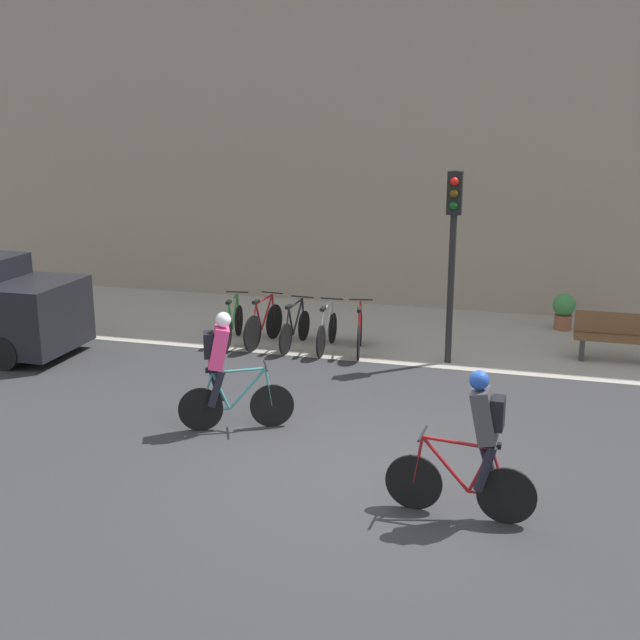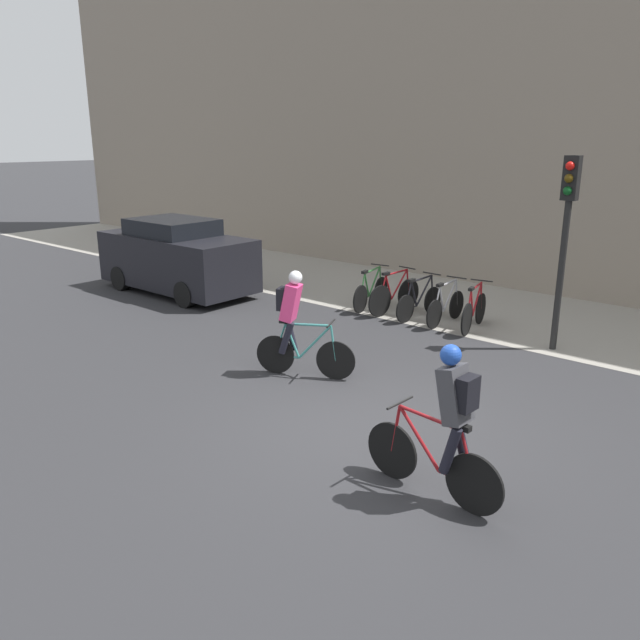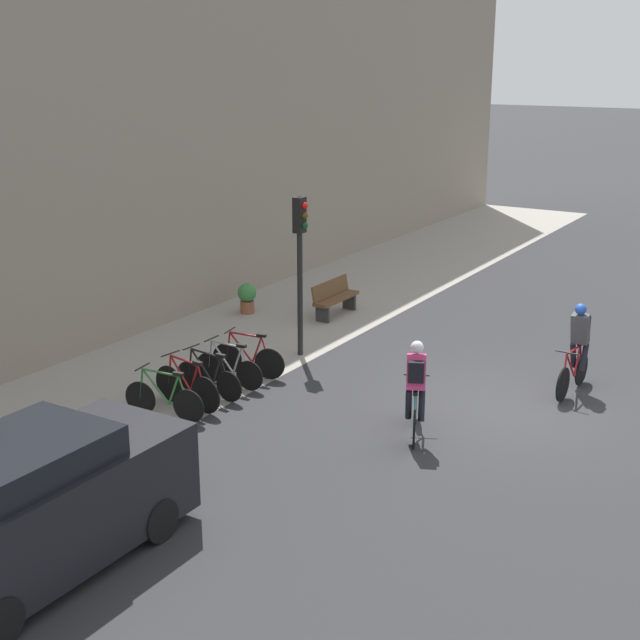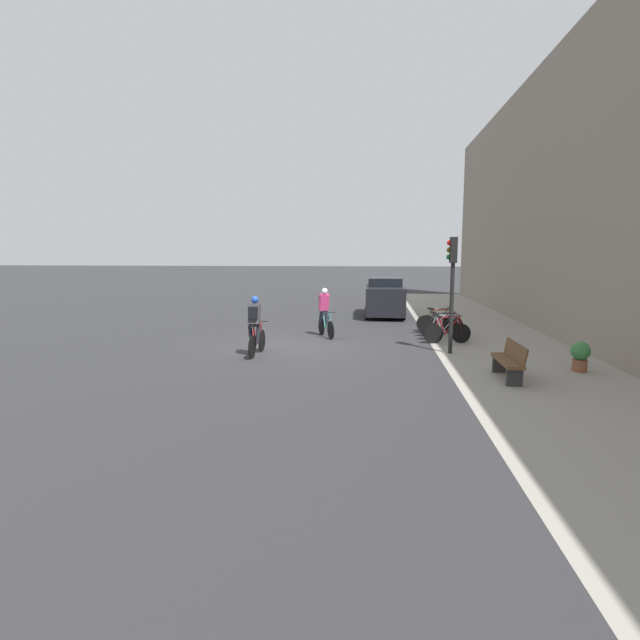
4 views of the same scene
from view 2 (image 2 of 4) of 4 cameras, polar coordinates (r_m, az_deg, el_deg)
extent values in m
plane|color=#2B2B2D|center=(8.52, 5.06, -10.07)|extent=(200.00, 200.00, 0.00)
cube|color=gray|center=(14.24, 21.12, -0.18)|extent=(44.00, 4.50, 0.01)
cube|color=gray|center=(16.23, 26.39, 19.77)|extent=(44.00, 0.60, 10.41)
cylinder|color=black|center=(10.08, 1.44, -3.73)|extent=(0.61, 0.30, 0.65)
cylinder|color=black|center=(10.38, -4.10, -3.17)|extent=(0.61, 0.30, 0.65)
cylinder|color=teal|center=(10.08, -0.48, -2.03)|extent=(0.53, 0.27, 0.62)
cylinder|color=teal|center=(10.20, -2.55, -1.92)|extent=(0.26, 0.15, 0.58)
cylinder|color=teal|center=(10.03, -1.11, -0.44)|extent=(0.72, 0.35, 0.07)
cylinder|color=teal|center=(10.31, -3.02, -3.32)|extent=(0.39, 0.20, 0.05)
cylinder|color=teal|center=(10.26, -3.64, -1.77)|extent=(0.21, 0.12, 0.56)
cylinder|color=teal|center=(10.00, 1.22, -2.14)|extent=(0.12, 0.08, 0.59)
cylinder|color=black|center=(9.91, 1.00, -0.31)|extent=(0.21, 0.43, 0.03)
cube|color=black|center=(10.14, -3.18, -0.12)|extent=(0.22, 0.16, 0.06)
cube|color=#DB3875|center=(10.02, -2.67, 1.64)|extent=(0.42, 0.42, 0.63)
sphere|color=silver|center=(9.89, -2.26, 3.91)|extent=(0.29, 0.29, 0.22)
cylinder|color=black|center=(10.09, -3.10, -1.65)|extent=(0.30, 0.21, 0.56)
cylinder|color=black|center=(10.29, -2.69, -1.29)|extent=(0.26, 0.20, 0.56)
cube|color=black|center=(10.05, -3.43, 1.97)|extent=(0.23, 0.29, 0.36)
cylinder|color=black|center=(7.34, 6.61, -11.77)|extent=(0.68, 0.07, 0.67)
cylinder|color=black|center=(6.85, 13.91, -14.39)|extent=(0.68, 0.07, 0.67)
cylinder|color=maroon|center=(7.03, 9.06, -10.63)|extent=(0.58, 0.07, 0.62)
cylinder|color=maroon|center=(6.85, 11.80, -11.68)|extent=(0.27, 0.05, 0.58)
cylinder|color=maroon|center=(6.85, 9.98, -8.80)|extent=(0.79, 0.08, 0.07)
cylinder|color=maroon|center=(6.94, 12.35, -13.91)|extent=(0.43, 0.05, 0.05)
cylinder|color=maroon|center=(6.75, 13.36, -12.13)|extent=(0.22, 0.04, 0.56)
cylinder|color=maroon|center=(7.19, 6.95, -9.83)|extent=(0.12, 0.04, 0.59)
cylinder|color=black|center=(7.03, 7.33, -7.51)|extent=(0.05, 0.46, 0.03)
cube|color=black|center=(6.65, 12.83, -9.50)|extent=(0.20, 0.09, 0.06)
cube|color=#3D3D42|center=(6.57, 12.26, -6.67)|extent=(0.34, 0.34, 0.63)
sphere|color=#1E47AD|center=(6.46, 11.87, -3.14)|extent=(0.23, 0.23, 0.22)
cylinder|color=black|center=(6.87, 12.82, -10.92)|extent=(0.28, 0.12, 0.56)
cylinder|color=black|center=(6.70, 11.82, -11.59)|extent=(0.25, 0.12, 0.56)
cube|color=black|center=(6.48, 13.34, -6.57)|extent=(0.15, 0.27, 0.36)
cylinder|color=black|center=(14.83, 5.58, 2.74)|extent=(0.13, 0.63, 0.63)
cylinder|color=black|center=(13.95, 3.71, 1.91)|extent=(0.13, 0.63, 0.63)
cylinder|color=#2D6B33|center=(14.47, 5.00, 3.55)|extent=(0.12, 0.56, 0.62)
cylinder|color=#2D6B33|center=(14.14, 4.30, 3.21)|extent=(0.08, 0.26, 0.58)
cylinder|color=#2D6B33|center=(14.31, 4.82, 4.57)|extent=(0.15, 0.75, 0.07)
cylinder|color=#2D6B33|center=(14.13, 4.10, 2.05)|extent=(0.09, 0.41, 0.05)
cylinder|color=#2D6B33|center=(13.96, 3.91, 3.08)|extent=(0.06, 0.22, 0.56)
cylinder|color=#2D6B33|center=(14.73, 5.54, 3.80)|extent=(0.05, 0.12, 0.59)
cylinder|color=black|center=(14.63, 5.50, 5.04)|extent=(0.46, 0.10, 0.03)
cube|color=black|center=(13.98, 4.11, 4.41)|extent=(0.11, 0.21, 0.06)
cylinder|color=black|center=(14.39, 8.08, 2.38)|extent=(0.12, 0.71, 0.71)
cylinder|color=black|center=(13.67, 5.49, 1.72)|extent=(0.12, 0.71, 0.71)
cylinder|color=maroon|center=(14.08, 7.27, 3.27)|extent=(0.10, 0.54, 0.62)
cylinder|color=maroon|center=(13.81, 6.30, 2.99)|extent=(0.07, 0.25, 0.58)
cylinder|color=maroon|center=(13.93, 7.02, 4.34)|extent=(0.12, 0.72, 0.07)
cylinder|color=maroon|center=(13.81, 6.03, 1.82)|extent=(0.08, 0.39, 0.05)
cylinder|color=maroon|center=(13.67, 5.76, 2.90)|extent=(0.06, 0.21, 0.56)
cylinder|color=maroon|center=(14.29, 8.02, 3.48)|extent=(0.05, 0.12, 0.58)
cylinder|color=black|center=(14.20, 7.98, 4.76)|extent=(0.46, 0.08, 0.03)
cube|color=black|center=(13.66, 6.05, 4.24)|extent=(0.10, 0.21, 0.06)
cylinder|color=black|center=(14.11, 10.25, 1.79)|extent=(0.07, 0.61, 0.61)
cylinder|color=black|center=(13.30, 7.80, 1.01)|extent=(0.07, 0.61, 0.61)
cylinder|color=black|center=(13.76, 9.50, 2.67)|extent=(0.07, 0.56, 0.62)
cylinder|color=black|center=(13.46, 8.59, 2.34)|extent=(0.05, 0.26, 0.58)
cylinder|color=black|center=(13.61, 9.29, 3.75)|extent=(0.08, 0.76, 0.07)
cylinder|color=black|center=(13.46, 8.31, 1.14)|extent=(0.06, 0.41, 0.05)
cylinder|color=black|center=(13.30, 8.08, 2.23)|extent=(0.04, 0.22, 0.56)
cylinder|color=black|center=(14.01, 10.21, 2.91)|extent=(0.04, 0.12, 0.59)
cylinder|color=black|center=(13.90, 10.19, 4.20)|extent=(0.46, 0.05, 0.03)
cube|color=black|center=(13.30, 8.36, 3.61)|extent=(0.09, 0.20, 0.06)
cylinder|color=black|center=(13.81, 12.37, 1.36)|extent=(0.05, 0.61, 0.61)
cylinder|color=black|center=(12.97, 10.40, 0.51)|extent=(0.05, 0.61, 0.61)
cylinder|color=#99999E|center=(13.45, 11.80, 2.25)|extent=(0.06, 0.54, 0.62)
cylinder|color=#99999E|center=(13.14, 11.06, 1.89)|extent=(0.05, 0.25, 0.58)
cylinder|color=#99999E|center=(13.29, 11.65, 3.34)|extent=(0.06, 0.73, 0.07)
cylinder|color=#99999E|center=(13.14, 10.81, 0.65)|extent=(0.04, 0.39, 0.05)
cylinder|color=#99999E|center=(12.97, 10.65, 1.76)|extent=(0.04, 0.21, 0.56)
cylinder|color=#99999E|center=(13.71, 12.37, 2.50)|extent=(0.04, 0.12, 0.58)
cylinder|color=black|center=(13.60, 12.38, 3.82)|extent=(0.46, 0.04, 0.03)
cube|color=black|center=(12.97, 10.91, 3.18)|extent=(0.09, 0.20, 0.06)
cylinder|color=black|center=(13.54, 14.47, 1.02)|extent=(0.15, 0.65, 0.66)
cylinder|color=black|center=(12.65, 13.27, 0.03)|extent=(0.15, 0.65, 0.66)
cylinder|color=maroon|center=(13.16, 14.16, 1.88)|extent=(0.14, 0.53, 0.62)
cylinder|color=maroon|center=(12.84, 13.71, 1.48)|extent=(0.08, 0.25, 0.58)
cylinder|color=maroon|center=(13.00, 14.12, 2.99)|extent=(0.17, 0.71, 0.07)
cylinder|color=maroon|center=(12.83, 13.52, 0.21)|extent=(0.10, 0.38, 0.05)
cylinder|color=maroon|center=(12.66, 13.46, 1.32)|extent=(0.07, 0.21, 0.56)
cylinder|color=maroon|center=(13.43, 14.51, 2.17)|extent=(0.06, 0.12, 0.58)
cylinder|color=black|center=(13.32, 14.56, 3.52)|extent=(0.46, 0.11, 0.03)
cube|color=black|center=(12.66, 13.67, 2.79)|extent=(0.12, 0.21, 0.06)
cylinder|color=black|center=(11.99, 21.31, 5.44)|extent=(0.12, 0.12, 3.49)
cube|color=black|center=(11.83, 22.00, 11.94)|extent=(0.26, 0.20, 0.76)
sphere|color=red|center=(11.71, 21.90, 12.95)|extent=(0.15, 0.15, 0.15)
sphere|color=#4C380A|center=(11.72, 21.79, 11.93)|extent=(0.15, 0.15, 0.15)
sphere|color=#0C4719|center=(11.73, 21.68, 10.92)|extent=(0.15, 0.15, 0.15)
cube|color=black|center=(16.14, -12.94, 5.32)|extent=(4.30, 1.78, 1.27)
cube|color=black|center=(16.09, -13.36, 8.28)|extent=(2.06, 1.57, 0.40)
cylinder|color=black|center=(14.72, -12.23, 2.31)|extent=(0.62, 0.20, 0.62)
cylinder|color=black|center=(15.73, -7.51, 3.43)|extent=(0.62, 0.20, 0.62)
cylinder|color=black|center=(16.88, -17.78, 3.67)|extent=(0.62, 0.20, 0.62)
cylinder|color=black|center=(17.77, -13.31, 4.62)|extent=(0.62, 0.20, 0.62)
camera|label=1|loc=(3.91, -105.32, 7.19)|focal=45.00mm
camera|label=3|loc=(19.69, -49.11, 18.58)|focal=50.00mm
camera|label=4|loc=(14.39, 91.84, -3.68)|focal=28.00mm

